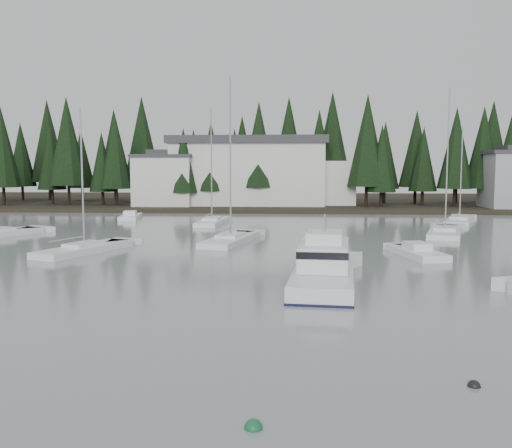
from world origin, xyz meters
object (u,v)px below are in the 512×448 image
Objects in this scene: sailboat_8 at (445,234)px; sailboat_6 at (212,223)px; sailboat_1 at (231,241)px; runabout_3 at (130,218)px; sailboat_10 at (459,222)px; house_west at (165,179)px; runabout_1 at (417,254)px; harbor_inn at (261,172)px; cabin_cruiser_center at (324,272)px; sailboat_4 at (84,251)px.

sailboat_6 is at bearing 86.55° from sailboat_8.
sailboat_1 is 26.44m from runabout_3.
sailboat_6 is 25.80m from sailboat_8.
sailboat_10 is (25.16, 19.45, -0.03)m from sailboat_1.
runabout_3 is (-35.53, 14.49, 0.06)m from sailboat_8.
sailboat_1 is 1.01× the size of sailboat_8.
sailboat_6 is 2.25× the size of runabout_3.
sailboat_1 is 31.79m from sailboat_10.
house_west is 44.90m from sailboat_10.
sailboat_6 is 0.95× the size of sailboat_8.
sailboat_10 reaches higher than runabout_1.
sailboat_1 is (-0.24, -42.74, -5.69)m from harbor_inn.
sailboat_8 reaches higher than runabout_3.
sailboat_8 is (13.06, 24.57, -0.61)m from cabin_cruiser_center.
cabin_cruiser_center is at bearing -83.39° from harbor_inn.
harbor_inn is at bearing 45.90° from sailboat_8.
runabout_1 is at bearing -69.84° from sailboat_4.
sailboat_4 is 28.54m from runabout_3.
house_west is 61.12m from cabin_cruiser_center.
sailboat_4 is at bearing 130.40° from sailboat_8.
sailboat_10 reaches higher than cabin_cruiser_center.
harbor_inn reaches higher than sailboat_10.
house_west is 18.38m from runabout_3.
house_west is 54.99m from runabout_1.
sailboat_10 is (35.83, 26.03, -0.01)m from sailboat_4.
cabin_cruiser_center is 1.76× the size of runabout_3.
sailboat_8 is at bearing -35.65° from runabout_1.
sailboat_8 is 2.15× the size of runabout_1.
harbor_inn is at bearing 8.27° from sailboat_4.
sailboat_8 reaches higher than runabout_1.
cabin_cruiser_center reaches higher than runabout_1.
cabin_cruiser_center is 0.74× the size of sailboat_8.
sailboat_6 reaches higher than house_west.
sailboat_6 is at bearing -98.93° from harbor_inn.
cabin_cruiser_center is (22.02, -56.87, -3.97)m from house_west.
sailboat_1 reaches higher than sailboat_6.
harbor_inn is 2.72× the size of cabin_cruiser_center.
harbor_inn is at bearing 11.13° from sailboat_1.
cabin_cruiser_center reaches higher than runabout_3.
sailboat_1 is at bearing -37.60° from sailboat_4.
sailboat_10 reaches higher than house_west.
sailboat_1 reaches higher than runabout_1.
sailboat_1 reaches higher than harbor_inn.
sailboat_6 is (-4.21, -26.81, -5.69)m from harbor_inn.
harbor_inn is 2.56× the size of sailboat_4.
sailboat_10 is at bearing -79.71° from sailboat_6.
harbor_inn reaches higher than house_west.
house_west reaches higher than runabout_3.
sailboat_10 is (4.88, 12.35, -0.02)m from sailboat_8.
sailboat_8 reaches higher than sailboat_4.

